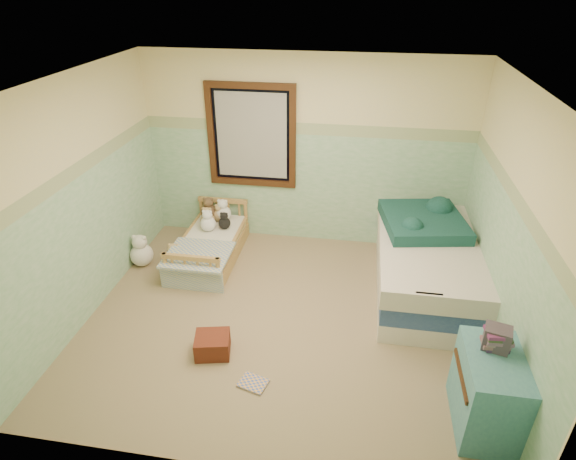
% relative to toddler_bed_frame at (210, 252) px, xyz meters
% --- Properties ---
extents(floor, '(4.20, 3.60, 0.02)m').
position_rel_toddler_bed_frame_xyz_m(floor, '(1.14, -1.05, -0.10)').
color(floor, '#837257').
rests_on(floor, ground).
extents(ceiling, '(4.20, 3.60, 0.02)m').
position_rel_toddler_bed_frame_xyz_m(ceiling, '(1.14, -1.05, 2.42)').
color(ceiling, white).
rests_on(ceiling, wall_back).
extents(wall_back, '(4.20, 0.04, 2.50)m').
position_rel_toddler_bed_frame_xyz_m(wall_back, '(1.14, 0.75, 1.16)').
color(wall_back, beige).
rests_on(wall_back, floor).
extents(wall_front, '(4.20, 0.04, 2.50)m').
position_rel_toddler_bed_frame_xyz_m(wall_front, '(1.14, -2.85, 1.16)').
color(wall_front, beige).
rests_on(wall_front, floor).
extents(wall_left, '(0.04, 3.60, 2.50)m').
position_rel_toddler_bed_frame_xyz_m(wall_left, '(-0.96, -1.05, 1.16)').
color(wall_left, beige).
rests_on(wall_left, floor).
extents(wall_right, '(0.04, 3.60, 2.50)m').
position_rel_toddler_bed_frame_xyz_m(wall_right, '(3.24, -1.05, 1.16)').
color(wall_right, beige).
rests_on(wall_right, floor).
extents(wainscot_mint, '(4.20, 0.01, 1.50)m').
position_rel_toddler_bed_frame_xyz_m(wainscot_mint, '(1.14, 0.74, 0.66)').
color(wainscot_mint, '#71AD7E').
rests_on(wainscot_mint, floor).
extents(border_strip, '(4.20, 0.01, 0.15)m').
position_rel_toddler_bed_frame_xyz_m(border_strip, '(1.14, 0.74, 1.48)').
color(border_strip, '#5A8059').
rests_on(border_strip, wall_back).
extents(window_frame, '(1.16, 0.06, 1.36)m').
position_rel_toddler_bed_frame_xyz_m(window_frame, '(0.44, 0.71, 1.36)').
color(window_frame, '#3E210F').
rests_on(window_frame, wall_back).
extents(window_blinds, '(0.92, 0.01, 1.12)m').
position_rel_toddler_bed_frame_xyz_m(window_blinds, '(0.44, 0.72, 1.36)').
color(window_blinds, '#BABAB7').
rests_on(window_blinds, window_frame).
extents(toddler_bed_frame, '(0.70, 1.41, 0.18)m').
position_rel_toddler_bed_frame_xyz_m(toddler_bed_frame, '(0.00, 0.00, 0.00)').
color(toddler_bed_frame, '#9C6B38').
rests_on(toddler_bed_frame, floor).
extents(toddler_mattress, '(0.64, 1.35, 0.12)m').
position_rel_toddler_bed_frame_xyz_m(toddler_mattress, '(0.00, 0.00, 0.15)').
color(toddler_mattress, white).
rests_on(toddler_mattress, toddler_bed_frame).
extents(patchwork_quilt, '(0.76, 0.70, 0.03)m').
position_rel_toddler_bed_frame_xyz_m(patchwork_quilt, '(0.00, -0.44, 0.23)').
color(patchwork_quilt, '#698BC4').
rests_on(patchwork_quilt, toddler_mattress).
extents(plush_bed_brown, '(0.22, 0.22, 0.22)m').
position_rel_toddler_bed_frame_xyz_m(plush_bed_brown, '(-0.15, 0.50, 0.32)').
color(plush_bed_brown, brown).
rests_on(plush_bed_brown, toddler_mattress).
extents(plush_bed_white, '(0.21, 0.21, 0.21)m').
position_rel_toddler_bed_frame_xyz_m(plush_bed_white, '(0.05, 0.50, 0.32)').
color(plush_bed_white, white).
rests_on(plush_bed_white, toddler_mattress).
extents(plush_bed_tan, '(0.20, 0.20, 0.20)m').
position_rel_toddler_bed_frame_xyz_m(plush_bed_tan, '(-0.10, 0.28, 0.31)').
color(plush_bed_tan, tan).
rests_on(plush_bed_tan, toddler_mattress).
extents(plush_bed_dark, '(0.16, 0.16, 0.16)m').
position_rel_toddler_bed_frame_xyz_m(plush_bed_dark, '(0.13, 0.28, 0.29)').
color(plush_bed_dark, black).
rests_on(plush_bed_dark, toddler_mattress).
extents(plush_floor_cream, '(0.29, 0.29, 0.29)m').
position_rel_toddler_bed_frame_xyz_m(plush_floor_cream, '(-0.81, -0.29, 0.05)').
color(plush_floor_cream, white).
rests_on(plush_floor_cream, floor).
extents(plush_floor_tan, '(0.23, 0.23, 0.23)m').
position_rel_toddler_bed_frame_xyz_m(plush_floor_tan, '(-0.38, -0.28, 0.02)').
color(plush_floor_tan, tan).
rests_on(plush_floor_tan, floor).
extents(twin_bed_frame, '(1.06, 2.12, 0.22)m').
position_rel_toddler_bed_frame_xyz_m(twin_bed_frame, '(2.69, -0.22, 0.02)').
color(twin_bed_frame, silver).
rests_on(twin_bed_frame, floor).
extents(twin_boxspring, '(1.06, 2.12, 0.22)m').
position_rel_toddler_bed_frame_xyz_m(twin_boxspring, '(2.69, -0.22, 0.24)').
color(twin_boxspring, navy).
rests_on(twin_boxspring, twin_bed_frame).
extents(twin_mattress, '(1.10, 2.16, 0.22)m').
position_rel_toddler_bed_frame_xyz_m(twin_mattress, '(2.69, -0.22, 0.46)').
color(twin_mattress, silver).
rests_on(twin_mattress, twin_boxspring).
extents(teal_blanket, '(1.05, 1.10, 0.14)m').
position_rel_toddler_bed_frame_xyz_m(teal_blanket, '(2.64, 0.08, 0.64)').
color(teal_blanket, '#0F312D').
rests_on(teal_blanket, twin_mattress).
extents(dresser, '(0.45, 0.72, 0.72)m').
position_rel_toddler_bed_frame_xyz_m(dresser, '(3.00, -2.11, 0.27)').
color(dresser, teal).
rests_on(dresser, floor).
extents(book_stack, '(0.23, 0.20, 0.20)m').
position_rel_toddler_bed_frame_xyz_m(book_stack, '(3.00, -1.99, 0.73)').
color(book_stack, brown).
rests_on(book_stack, dresser).
extents(red_pillow, '(0.39, 0.36, 0.21)m').
position_rel_toddler_bed_frame_xyz_m(red_pillow, '(0.55, -1.68, 0.01)').
color(red_pillow, maroon).
rests_on(red_pillow, floor).
extents(floor_book, '(0.30, 0.26, 0.02)m').
position_rel_toddler_bed_frame_xyz_m(floor_book, '(1.03, -2.02, -0.08)').
color(floor_book, '#FAAF4C').
rests_on(floor_book, floor).
extents(extra_plush_0, '(0.17, 0.17, 0.17)m').
position_rel_toddler_bed_frame_xyz_m(extra_plush_0, '(0.00, 0.48, 0.29)').
color(extra_plush_0, tan).
rests_on(extra_plush_0, toddler_mattress).
extents(extra_plush_1, '(0.20, 0.20, 0.20)m').
position_rel_toddler_bed_frame_xyz_m(extra_plush_1, '(-0.07, 0.19, 0.31)').
color(extra_plush_1, white).
rests_on(extra_plush_1, toddler_mattress).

